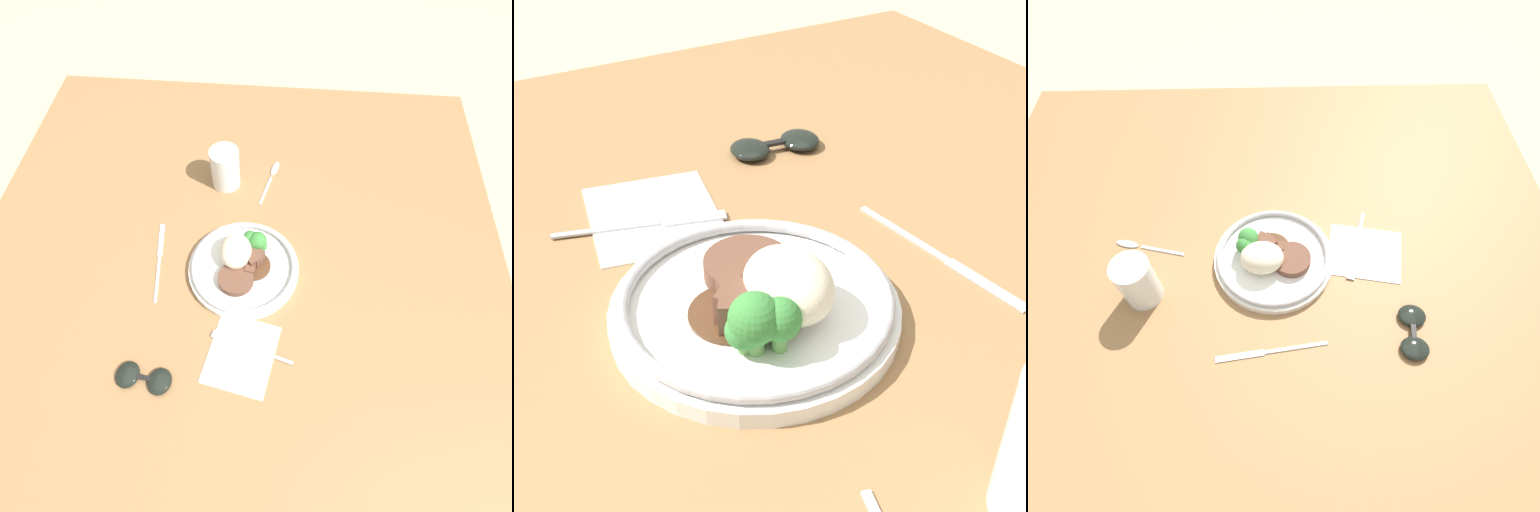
% 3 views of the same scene
% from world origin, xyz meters
% --- Properties ---
extents(ground_plane, '(8.00, 8.00, 0.00)m').
position_xyz_m(ground_plane, '(0.00, 0.00, 0.00)').
color(ground_plane, tan).
extents(dining_table, '(1.31, 1.25, 0.04)m').
position_xyz_m(dining_table, '(0.00, 0.00, 0.02)').
color(dining_table, olive).
rests_on(dining_table, ground).
extents(napkin, '(0.18, 0.16, 0.00)m').
position_xyz_m(napkin, '(-0.21, -0.03, 0.04)').
color(napkin, white).
rests_on(napkin, dining_table).
extents(plate, '(0.25, 0.25, 0.07)m').
position_xyz_m(plate, '(-0.01, -0.02, 0.06)').
color(plate, white).
rests_on(plate, dining_table).
extents(fork, '(0.06, 0.17, 0.00)m').
position_xyz_m(fork, '(-0.19, -0.04, 0.04)').
color(fork, '#ADADB2').
rests_on(fork, napkin).
extents(knife, '(0.21, 0.04, 0.00)m').
position_xyz_m(knife, '(0.00, 0.18, 0.04)').
color(knife, '#ADADB2').
rests_on(knife, dining_table).
extents(sunglasses, '(0.07, 0.12, 0.02)m').
position_xyz_m(sunglasses, '(-0.27, 0.15, 0.05)').
color(sunglasses, black).
rests_on(sunglasses, dining_table).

